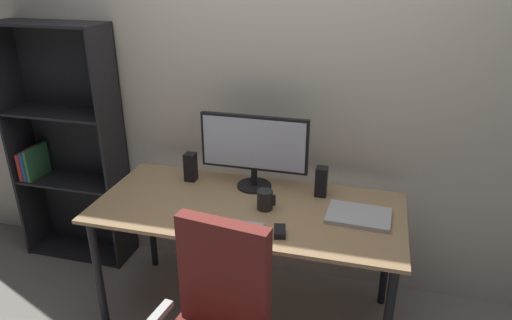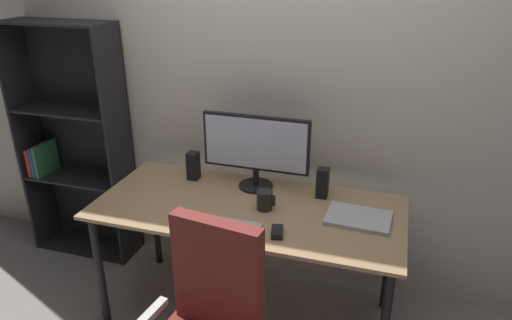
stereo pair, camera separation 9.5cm
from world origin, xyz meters
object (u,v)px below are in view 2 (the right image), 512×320
(keyboard, at_px, (231,226))
(monitor, at_px, (256,147))
(coffee_mug, at_px, (265,200))
(speaker_left, at_px, (193,166))
(laptop, at_px, (358,218))
(speaker_right, at_px, (323,183))
(desk, at_px, (248,218))
(bookshelf, at_px, (75,144))
(mouse, at_px, (277,232))

(keyboard, bearing_deg, monitor, 92.11)
(coffee_mug, bearing_deg, keyboard, -114.95)
(coffee_mug, height_order, speaker_left, speaker_left)
(keyboard, height_order, laptop, laptop)
(speaker_right, bearing_deg, desk, -148.14)
(laptop, relative_size, speaker_left, 1.88)
(laptop, distance_m, speaker_right, 0.30)
(speaker_right, distance_m, bookshelf, 1.73)
(speaker_left, xyz_separation_m, bookshelf, (-0.95, 0.15, -0.03))
(desk, distance_m, keyboard, 0.25)
(desk, height_order, laptop, laptop)
(desk, relative_size, speaker_left, 9.70)
(keyboard, relative_size, speaker_left, 1.71)
(monitor, height_order, mouse, monitor)
(mouse, xyz_separation_m, coffee_mug, (-0.13, 0.22, 0.04))
(monitor, relative_size, speaker_right, 3.62)
(keyboard, distance_m, laptop, 0.65)
(keyboard, bearing_deg, bookshelf, 155.81)
(desk, relative_size, laptop, 5.15)
(desk, xyz_separation_m, laptop, (0.58, 0.03, 0.09))
(monitor, relative_size, mouse, 6.42)
(laptop, distance_m, speaker_left, 1.02)
(mouse, bearing_deg, coffee_mug, 107.35)
(coffee_mug, relative_size, bookshelf, 0.07)
(desk, distance_m, speaker_right, 0.45)
(mouse, bearing_deg, bookshelf, 146.75)
(keyboard, height_order, mouse, mouse)
(speaker_right, bearing_deg, monitor, 178.84)
(desk, height_order, speaker_right, speaker_right)
(speaker_right, relative_size, bookshelf, 0.11)
(coffee_mug, bearing_deg, laptop, 3.86)
(mouse, height_order, speaker_left, speaker_left)
(monitor, height_order, speaker_left, monitor)
(keyboard, xyz_separation_m, speaker_right, (0.37, 0.46, 0.08))
(keyboard, relative_size, bookshelf, 0.18)
(monitor, height_order, laptop, monitor)
(mouse, height_order, bookshelf, bookshelf)
(coffee_mug, xyz_separation_m, speaker_left, (-0.51, 0.23, 0.03))
(speaker_right, bearing_deg, speaker_left, 180.00)
(speaker_right, bearing_deg, keyboard, -129.14)
(laptop, height_order, speaker_left, speaker_left)
(laptop, bearing_deg, speaker_right, 141.42)
(speaker_left, bearing_deg, desk, -28.32)
(monitor, distance_m, keyboard, 0.52)
(speaker_left, height_order, bookshelf, bookshelf)
(keyboard, distance_m, coffee_mug, 0.25)
(speaker_left, bearing_deg, speaker_right, 0.00)
(mouse, xyz_separation_m, speaker_left, (-0.64, 0.45, 0.07))
(mouse, distance_m, bookshelf, 1.70)
(monitor, xyz_separation_m, coffee_mug, (0.12, -0.24, -0.20))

